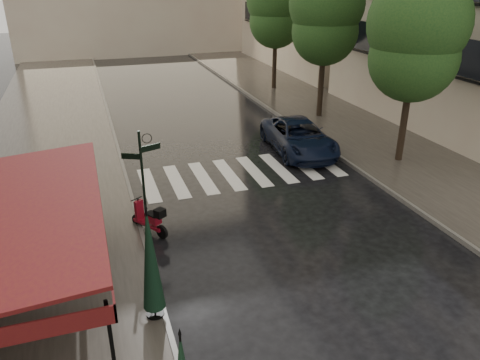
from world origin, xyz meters
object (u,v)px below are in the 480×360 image
pedestrian_with_umbrella (76,172)px  parasol_front (150,259)px  scooter (150,219)px  parked_car (299,137)px

pedestrian_with_umbrella → parasol_front: size_ratio=0.89×
scooter → pedestrian_with_umbrella: bearing=114.1°
pedestrian_with_umbrella → scooter: size_ratio=1.88×
scooter → parasol_front: 4.13m
parked_car → parasol_front: 11.94m
pedestrian_with_umbrella → parked_car: bearing=-7.8°
scooter → parked_car: size_ratio=0.27×
parked_car → parasol_front: size_ratio=1.78×
parked_car → parasol_front: (-7.79, -9.00, 0.94)m
pedestrian_with_umbrella → parasol_front: 5.39m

